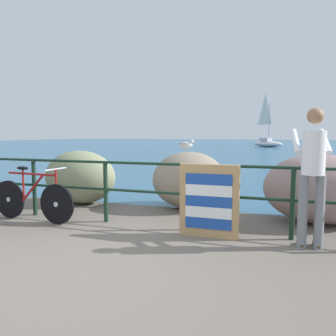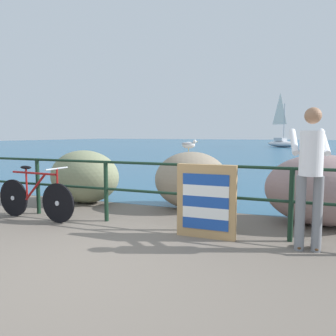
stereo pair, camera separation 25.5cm
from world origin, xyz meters
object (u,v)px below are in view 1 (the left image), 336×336
object	(u,v)px
folded_deckchair_stack	(209,201)
breakwater_boulder_left	(80,177)
breakwater_boulder_main	(189,180)
sailboat	(267,141)
bicycle	(32,198)
seagull	(186,144)
breakwater_boulder_right	(318,189)
person_at_railing	(312,171)

from	to	relation	value
folded_deckchair_stack	breakwater_boulder_left	xyz separation A→B (m)	(-3.04, 1.39, 0.04)
breakwater_boulder_main	sailboat	xyz separation A→B (m)	(0.36, 33.31, 0.15)
bicycle	breakwater_boulder_left	world-z (taller)	breakwater_boulder_left
sailboat	breakwater_boulder_main	bearing A→B (deg)	-45.98
breakwater_boulder_main	sailboat	size ratio (longest dim) A/B	0.24
folded_deckchair_stack	seagull	xyz separation A→B (m)	(-0.84, 1.80, 0.74)
breakwater_boulder_left	breakwater_boulder_right	distance (m)	4.58
folded_deckchair_stack	sailboat	distance (m)	35.03
breakwater_boulder_right	seagull	world-z (taller)	seagull
person_at_railing	folded_deckchair_stack	distance (m)	1.40
person_at_railing	breakwater_boulder_main	bearing A→B (deg)	43.42
breakwater_boulder_right	folded_deckchair_stack	bearing A→B (deg)	-139.74
folded_deckchair_stack	sailboat	xyz separation A→B (m)	(-0.39, 35.02, 0.19)
bicycle	seagull	world-z (taller)	seagull
breakwater_boulder_main	breakwater_boulder_left	size ratio (longest dim) A/B	0.93
bicycle	person_at_railing	xyz separation A→B (m)	(4.30, 0.07, 0.60)
person_at_railing	breakwater_boulder_left	world-z (taller)	person_at_railing
breakwater_boulder_left	breakwater_boulder_right	size ratio (longest dim) A/B	0.90
seagull	breakwater_boulder_left	bearing A→B (deg)	170.90
folded_deckchair_stack	sailboat	world-z (taller)	sailboat
bicycle	breakwater_boulder_right	bearing A→B (deg)	21.22
bicycle	seagull	size ratio (longest dim) A/B	5.00
folded_deckchair_stack	breakwater_boulder_right	xyz separation A→B (m)	(1.54, 1.31, 0.05)
sailboat	breakwater_boulder_left	bearing A→B (deg)	-49.86
breakwater_boulder_right	seagull	size ratio (longest dim) A/B	5.13
seagull	sailboat	bearing A→B (deg)	69.70
bicycle	sailboat	distance (m)	35.22
breakwater_boulder_right	sailboat	xyz separation A→B (m)	(-1.93, 33.72, 0.14)
person_at_railing	breakwater_boulder_left	distance (m)	4.61
bicycle	breakwater_boulder_right	distance (m)	4.74
folded_deckchair_stack	bicycle	bearing A→B (deg)	-178.14
sailboat	seagull	bearing A→B (deg)	-46.13
person_at_railing	breakwater_boulder_right	distance (m)	1.42
seagull	sailboat	distance (m)	33.23
breakwater_boulder_main	breakwater_boulder_right	bearing A→B (deg)	-10.02
breakwater_boulder_main	breakwater_boulder_left	bearing A→B (deg)	-172.06
person_at_railing	breakwater_boulder_main	distance (m)	2.74
breakwater_boulder_main	seagull	distance (m)	0.71
seagull	breakwater_boulder_right	bearing A→B (deg)	-31.20
breakwater_boulder_main	sailboat	world-z (taller)	sailboat
breakwater_boulder_right	sailboat	size ratio (longest dim) A/B	0.28
breakwater_boulder_right	breakwater_boulder_left	bearing A→B (deg)	178.91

